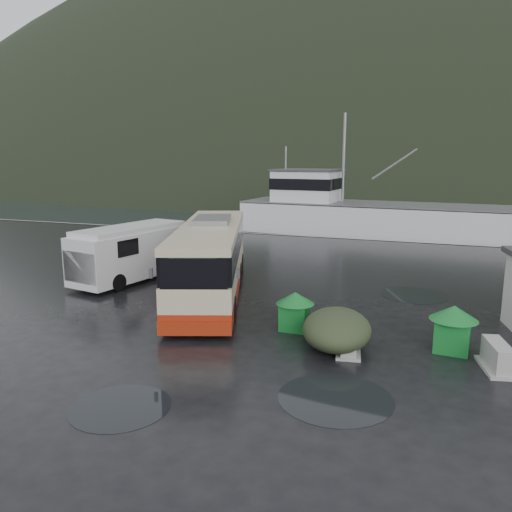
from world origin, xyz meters
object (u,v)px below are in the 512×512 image
(waste_bin_right, at_px, (451,351))
(waste_bin_left, at_px, (295,329))
(white_van, at_px, (133,280))
(coach_bus, at_px, (212,293))
(jersey_barrier_a, at_px, (496,369))
(fishing_trawler, at_px, (378,228))
(jersey_barrier_b, at_px, (348,352))
(dome_tent, at_px, (336,347))

(waste_bin_right, bearing_deg, waste_bin_left, 177.26)
(white_van, distance_m, waste_bin_left, 10.66)
(coach_bus, relative_size, waste_bin_left, 8.65)
(jersey_barrier_a, distance_m, fishing_trawler, 30.20)
(coach_bus, height_order, white_van, coach_bus)
(waste_bin_right, xyz_separation_m, jersey_barrier_a, (1.22, -1.08, 0.00))
(jersey_barrier_a, xyz_separation_m, fishing_trawler, (-6.78, 29.43, 0.00))
(coach_bus, xyz_separation_m, waste_bin_left, (4.90, -3.36, 0.00))
(waste_bin_left, height_order, waste_bin_right, waste_bin_right)
(coach_bus, distance_m, waste_bin_left, 5.94)
(white_van, xyz_separation_m, fishing_trawler, (9.51, 23.78, 0.00))
(white_van, xyz_separation_m, jersey_barrier_a, (16.28, -5.66, 0.00))
(coach_bus, bearing_deg, jersey_barrier_b, -54.21)
(white_van, distance_m, jersey_barrier_b, 13.32)
(white_van, bearing_deg, waste_bin_right, -6.07)
(waste_bin_right, xyz_separation_m, fishing_trawler, (-5.55, 28.35, 0.00))
(jersey_barrier_b, height_order, fishing_trawler, fishing_trawler)
(waste_bin_right, relative_size, jersey_barrier_a, 0.93)
(waste_bin_right, distance_m, dome_tent, 3.68)
(coach_bus, xyz_separation_m, jersey_barrier_b, (7.12, -4.90, 0.00))
(waste_bin_right, xyz_separation_m, dome_tent, (-3.56, -0.94, 0.00))
(white_van, xyz_separation_m, waste_bin_left, (9.75, -4.32, 0.00))
(fishing_trawler, bearing_deg, white_van, -107.20)
(coach_bus, height_order, jersey_barrier_b, coach_bus)
(jersey_barrier_a, height_order, fishing_trawler, fishing_trawler)
(jersey_barrier_b, distance_m, fishing_trawler, 29.74)
(coach_bus, distance_m, jersey_barrier_a, 12.37)
(waste_bin_left, distance_m, waste_bin_right, 5.32)
(waste_bin_left, xyz_separation_m, jersey_barrier_a, (6.54, -1.34, 0.00))
(dome_tent, relative_size, jersey_barrier_a, 1.92)
(white_van, relative_size, jersey_barrier_b, 4.41)
(white_van, relative_size, waste_bin_right, 4.40)
(dome_tent, bearing_deg, white_van, 154.38)
(fishing_trawler, bearing_deg, jersey_barrier_b, -80.67)
(white_van, bearing_deg, jersey_barrier_b, -15.27)
(coach_bus, bearing_deg, waste_bin_right, -39.14)
(dome_tent, bearing_deg, waste_bin_left, 145.67)
(waste_bin_right, height_order, jersey_barrier_a, waste_bin_right)
(white_van, distance_m, jersey_barrier_a, 17.24)
(waste_bin_right, height_order, dome_tent, waste_bin_right)
(jersey_barrier_b, bearing_deg, jersey_barrier_a, 2.69)
(waste_bin_right, xyz_separation_m, jersey_barrier_b, (-3.10, -1.29, 0.00))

